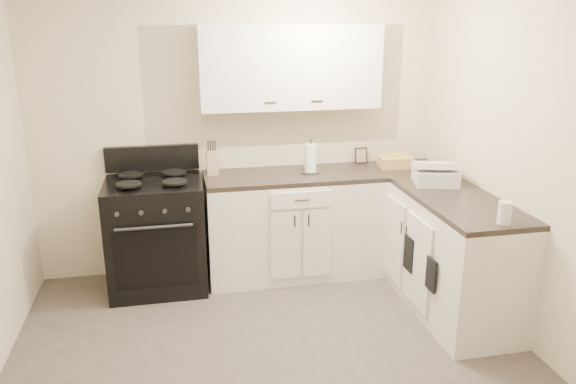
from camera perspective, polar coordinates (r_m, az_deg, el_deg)
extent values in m
plane|color=#473F38|center=(3.88, -0.94, -17.99)|extent=(3.60, 3.60, 0.00)
plane|color=beige|center=(5.05, -4.88, 5.88)|extent=(3.60, 0.00, 3.60)
plane|color=beige|center=(4.05, 24.86, 1.45)|extent=(0.00, 3.60, 3.60)
plane|color=beige|center=(1.75, 10.56, -17.62)|extent=(3.60, 0.00, 3.60)
cube|color=silver|center=(5.06, 0.57, -3.49)|extent=(1.55, 0.60, 0.90)
cube|color=silver|center=(4.83, 14.88, -5.13)|extent=(0.60, 1.90, 0.90)
cube|color=black|center=(4.91, 0.58, 1.65)|extent=(1.55, 0.60, 0.04)
cube|color=black|center=(4.67, 15.32, 0.21)|extent=(0.60, 1.90, 0.04)
cube|color=white|center=(4.89, 0.23, 12.56)|extent=(1.55, 0.30, 0.70)
cube|color=black|center=(4.93, -13.20, -4.40)|extent=(0.80, 0.68, 0.97)
cube|color=tan|center=(4.89, -7.69, 2.95)|extent=(0.10, 0.09, 0.21)
cylinder|color=white|center=(4.92, 2.29, 3.44)|extent=(0.13, 0.13, 0.25)
cube|color=black|center=(5.29, 7.42, 3.71)|extent=(0.12, 0.04, 0.15)
cube|color=tan|center=(5.20, 10.86, 3.00)|extent=(0.30, 0.21, 0.10)
cube|color=silver|center=(4.75, 14.73, 1.56)|extent=(0.41, 0.39, 0.12)
cylinder|color=silver|center=(3.96, 21.16, -1.99)|extent=(0.12, 0.12, 0.15)
cube|color=black|center=(4.22, 14.34, -8.12)|extent=(0.02, 0.14, 0.24)
cube|color=black|center=(4.54, 12.20, -6.14)|extent=(0.02, 0.16, 0.28)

